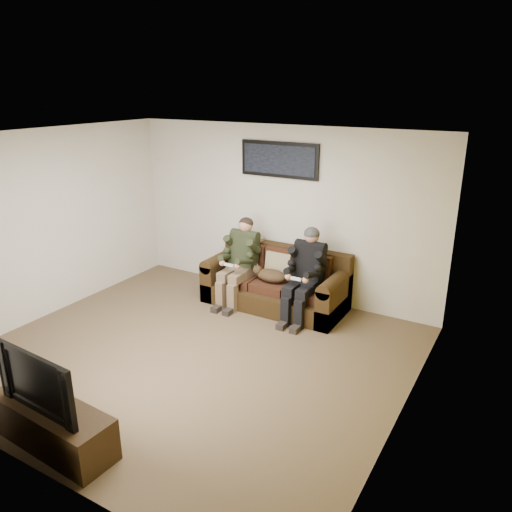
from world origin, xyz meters
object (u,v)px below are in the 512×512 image
Objects in this scene: person_left at (240,257)px; tv_stand at (53,425)px; cat at (270,275)px; sofa at (277,284)px; framed_poster at (279,160)px; person_right at (306,269)px; television at (45,378)px.

tv_stand is at bearing -86.34° from person_left.
cat is (0.51, 0.00, -0.19)m from person_left.
sofa is 1.83m from framed_poster.
person_left is at bearing 96.77° from tv_stand.
person_left is 1.07m from person_right.
television is at bearing -94.50° from cat.
person_left is at bearing -162.02° from sofa.
television is at bearing -94.63° from sofa.
tv_stand is (-0.31, -3.77, -0.12)m from sofa.
framed_poster reaches higher than tv_stand.
cat is (-0.56, -0.00, -0.20)m from person_right.
sofa is 3.17× the size of cat.
framed_poster is 4.40m from television.
framed_poster is at bearing 91.65° from television.
framed_poster is 1.24× the size of television.
sofa is 0.68m from person_left.
person_right is at bearing -37.51° from framed_poster.
sofa reaches higher than tv_stand.
tv_stand is (0.23, -3.60, -0.50)m from person_left.
person_left is 1.27× the size of television.
television is at bearing -91.45° from framed_poster.
person_left is at bearing -120.73° from framed_poster.
framed_poster is (-0.18, 0.57, 1.58)m from cat.
person_right reaches higher than person_left.
person_right is at bearing 0.02° from person_left.
framed_poster is at bearing 142.49° from person_right.
person_right is 1.27× the size of television.
framed_poster is at bearing 117.06° from sofa.
framed_poster is at bearing 91.65° from tv_stand.
framed_poster is 0.95× the size of tv_stand.
sofa is at bearing -62.94° from framed_poster.
sofa is at bearing 17.98° from person_left.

